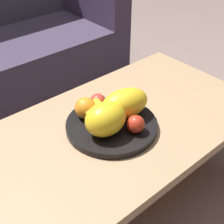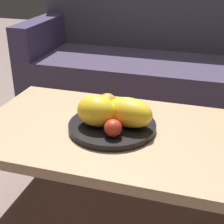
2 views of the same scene
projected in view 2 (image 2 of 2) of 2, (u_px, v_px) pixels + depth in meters
name	position (u px, v px, depth m)	size (l,w,h in m)	color
ground_plane	(121.00, 215.00, 1.49)	(8.00, 8.00, 0.00)	slate
coffee_table	(122.00, 140.00, 1.32)	(1.15, 0.64, 0.42)	tan
couch	(151.00, 69.00, 2.35)	(1.70, 0.70, 0.90)	#3C3248
fruit_bowl	(112.00, 127.00, 1.31)	(0.34, 0.34, 0.03)	black
melon_large_front	(97.00, 111.00, 1.27)	(0.15, 0.12, 0.12)	yellow
melon_smaller_beside	(128.00, 113.00, 1.26)	(0.19, 0.11, 0.11)	yellow
orange_left	(107.00, 103.00, 1.38)	(0.08, 0.08, 0.08)	orange
apple_front	(113.00, 128.00, 1.20)	(0.06, 0.06, 0.06)	red
apple_left	(125.00, 106.00, 1.38)	(0.06, 0.06, 0.06)	#C0372C
banana_bunch	(113.00, 111.00, 1.33)	(0.17, 0.15, 0.06)	yellow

